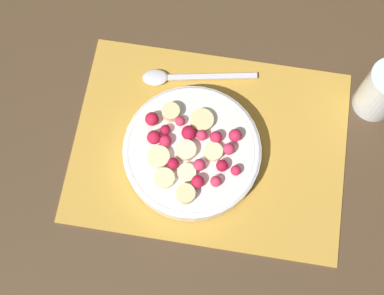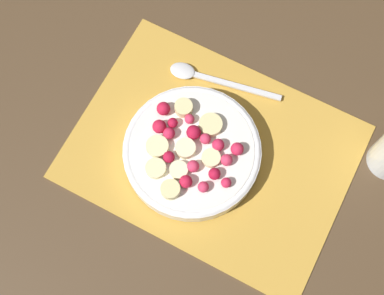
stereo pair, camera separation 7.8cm
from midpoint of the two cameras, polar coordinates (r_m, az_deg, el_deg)
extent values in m
plane|color=#4C3823|center=(0.82, 4.83, -0.88)|extent=(3.00, 3.00, 0.00)
cube|color=gold|center=(0.82, 4.84, -0.82)|extent=(0.42, 0.31, 0.01)
cylinder|color=white|center=(0.80, 2.75, -0.95)|extent=(0.21, 0.21, 0.03)
torus|color=white|center=(0.79, 2.78, -0.72)|extent=(0.21, 0.21, 0.01)
cylinder|color=white|center=(0.79, 2.80, -0.62)|extent=(0.19, 0.19, 0.00)
cylinder|color=#F4EAB7|center=(0.78, 2.13, -0.54)|extent=(0.03, 0.03, 0.01)
cylinder|color=beige|center=(0.77, -1.04, -2.70)|extent=(0.04, 0.04, 0.01)
cylinder|color=beige|center=(0.79, 4.78, 2.01)|extent=(0.05, 0.05, 0.01)
cylinder|color=beige|center=(0.76, 0.58, -4.96)|extent=(0.03, 0.03, 0.01)
cylinder|color=#F4EAB7|center=(0.77, 1.43, -2.86)|extent=(0.03, 0.03, 0.01)
cylinder|color=beige|center=(0.80, 1.86, 3.84)|extent=(0.03, 0.03, 0.01)
cylinder|color=beige|center=(0.78, 4.87, -1.58)|extent=(0.04, 0.04, 0.01)
cylinder|color=beige|center=(0.78, -0.91, -0.33)|extent=(0.05, 0.05, 0.01)
sphere|color=red|center=(0.78, -0.72, 1.83)|extent=(0.02, 0.02, 0.02)
sphere|color=#B21433|center=(0.79, 0.82, 2.44)|extent=(0.02, 0.02, 0.02)
sphere|color=#DB3356|center=(0.78, 4.19, 0.40)|extent=(0.02, 0.02, 0.02)
sphere|color=#DB3356|center=(0.76, 4.11, -4.67)|extent=(0.02, 0.02, 0.02)
sphere|color=red|center=(0.76, 2.24, -4.10)|extent=(0.02, 0.02, 0.02)
sphere|color=#D12347|center=(0.78, 7.66, -0.59)|extent=(0.02, 0.02, 0.02)
sphere|color=#D12347|center=(0.78, 5.72, 0.02)|extent=(0.02, 0.02, 0.02)
sphere|color=#B21433|center=(0.77, 5.29, -3.26)|extent=(0.02, 0.02, 0.02)
sphere|color=#DB3356|center=(0.78, 6.56, -1.78)|extent=(0.02, 0.02, 0.02)
sphere|color=#B21433|center=(0.77, 0.36, -1.46)|extent=(0.02, 0.02, 0.02)
sphere|color=#D12347|center=(0.77, 6.54, -4.20)|extent=(0.02, 0.02, 0.02)
sphere|color=#B21433|center=(0.78, 3.01, 1.23)|extent=(0.02, 0.02, 0.02)
sphere|color=red|center=(0.80, -0.29, 3.75)|extent=(0.02, 0.02, 0.02)
sphere|color=#DB3356|center=(0.79, 2.51, 2.64)|extent=(0.01, 0.01, 0.01)
sphere|color=#DB3356|center=(0.77, 2.99, -2.45)|extent=(0.02, 0.02, 0.02)
sphere|color=#D12347|center=(0.78, 0.34, 1.09)|extent=(0.02, 0.02, 0.02)
cube|color=silver|center=(0.86, 7.40, 6.12)|extent=(0.14, 0.04, 0.00)
ellipsoid|color=silver|center=(0.86, 1.56, 7.82)|extent=(0.05, 0.04, 0.01)
camera|label=1|loc=(0.04, -87.10, 8.75)|focal=50.00mm
camera|label=2|loc=(0.04, 92.90, -8.75)|focal=50.00mm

